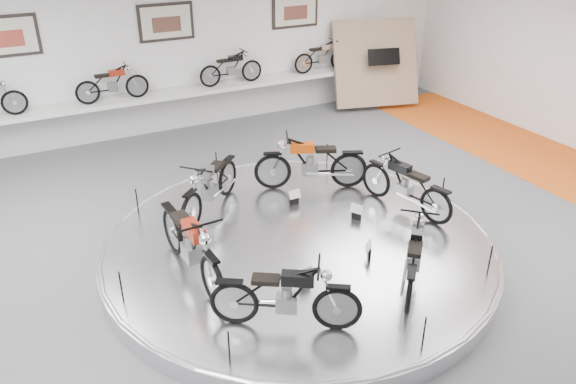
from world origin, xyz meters
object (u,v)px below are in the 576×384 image
bike_e (414,254)px  bike_d (285,296)px  display_platform (299,247)px  bike_c (190,243)px  shelf (176,94)px  bike_a (311,162)px  bike_b (210,185)px  bike_f (406,184)px

bike_e → bike_d: bearing=133.2°
bike_e → display_platform: bearing=69.8°
bike_c → bike_d: (0.70, -1.63, -0.07)m
shelf → bike_d: size_ratio=6.60×
shelf → bike_c: bearing=-105.9°
bike_a → display_platform: bearing=79.6°
shelf → bike_b: bearing=-100.9°
display_platform → bike_d: 2.23m
bike_d → bike_e: (2.07, 0.00, -0.01)m
bike_a → bike_f: bike_a is taller
bike_a → bike_e: (-0.21, -3.33, -0.06)m
bike_b → bike_f: bike_b is taller
bike_b → bike_e: 3.81m
display_platform → bike_e: size_ratio=3.91×
bike_d → bike_b: bearing=118.6°
bike_c → bike_f: 4.04m
display_platform → bike_e: 2.09m
bike_d → display_platform: bearing=89.3°
bike_a → bike_e: bearing=111.3°
display_platform → bike_b: bike_b is taller
bike_a → bike_b: (-2.03, 0.02, -0.02)m
bike_f → bike_c: bearing=79.4°
bike_d → bike_e: bike_d is taller
bike_d → bike_a: bearing=88.4°
shelf → bike_d: (-1.18, -8.18, -0.21)m
bike_a → bike_b: 2.03m
bike_b → bike_c: (-0.94, -1.72, 0.04)m
bike_c → shelf: bearing=160.7°
bike_c → bike_d: bearing=19.8°
display_platform → bike_b: bearing=120.8°
bike_b → shelf: bearing=-143.5°
display_platform → bike_f: size_ratio=3.79×
bike_c → bike_f: (4.03, 0.19, -0.06)m
bike_a → shelf: bearing=-52.3°
bike_e → bike_b: bearing=71.8°
bike_a → bike_d: 4.04m
shelf → bike_b: bike_b is taller
bike_a → bike_f: bearing=149.9°
bike_b → bike_c: bike_c is taller
display_platform → bike_b: (-0.93, 1.57, 0.67)m
bike_c → bike_f: size_ratio=1.12×
bike_a → bike_e: size_ratio=1.12×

